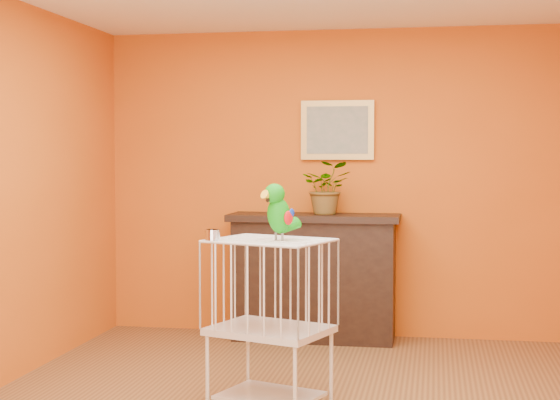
# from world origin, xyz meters

# --- Properties ---
(room_shell) EXTENTS (4.50, 4.50, 4.50)m
(room_shell) POSITION_xyz_m (0.00, 0.00, 1.58)
(room_shell) COLOR #C85912
(room_shell) RESTS_ON ground
(console_cabinet) EXTENTS (1.41, 0.51, 1.05)m
(console_cabinet) POSITION_xyz_m (-0.17, 2.00, 0.53)
(console_cabinet) COLOR black
(console_cabinet) RESTS_ON ground
(potted_plant) EXTENTS (0.43, 0.47, 0.34)m
(potted_plant) POSITION_xyz_m (-0.06, 2.06, 1.22)
(potted_plant) COLOR #26722D
(potted_plant) RESTS_ON console_cabinet
(framed_picture) EXTENTS (0.62, 0.04, 0.50)m
(framed_picture) POSITION_xyz_m (0.00, 2.22, 1.75)
(framed_picture) COLOR #BC9043
(framed_picture) RESTS_ON room_shell
(birdcage) EXTENTS (0.80, 0.71, 1.03)m
(birdcage) POSITION_xyz_m (-0.16, 0.02, 0.54)
(birdcage) COLOR silver
(birdcage) RESTS_ON ground
(feed_cup) EXTENTS (0.09, 0.09, 0.06)m
(feed_cup) POSITION_xyz_m (-0.48, -0.10, 1.07)
(feed_cup) COLOR silver
(feed_cup) RESTS_ON birdcage
(parrot) EXTENTS (0.23, 0.29, 0.34)m
(parrot) POSITION_xyz_m (-0.09, -0.02, 1.20)
(parrot) COLOR #59544C
(parrot) RESTS_ON birdcage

